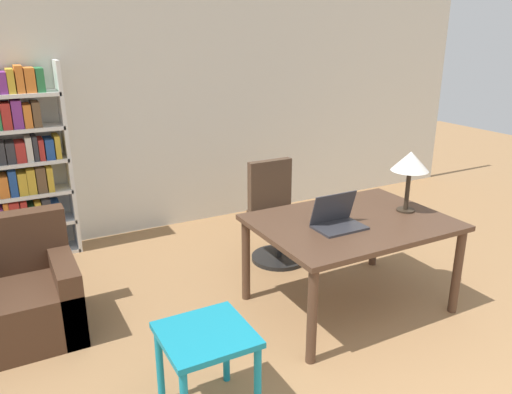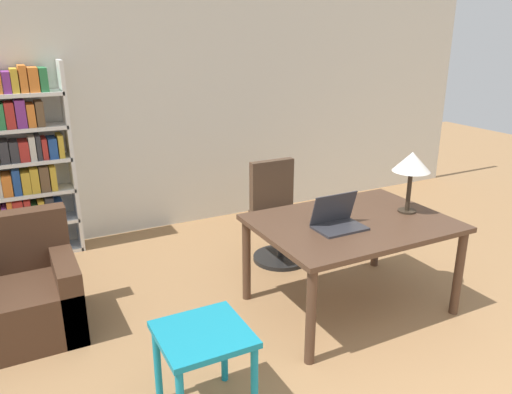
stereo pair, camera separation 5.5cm
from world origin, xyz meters
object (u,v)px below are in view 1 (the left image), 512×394
laptop (337,220)px  desk (351,230)px  side_table_blue (206,348)px  table_lamp (410,163)px  armchair (21,299)px  bookshelf (11,169)px  office_chair (276,216)px

laptop → desk: bearing=17.4°
desk → side_table_blue: desk is taller
laptop → table_lamp: size_ratio=0.75×
laptop → table_lamp: table_lamp is taller
table_lamp → armchair: 3.14m
bookshelf → desk: bearing=-44.5°
laptop → office_chair: bearing=83.2°
office_chair → side_table_blue: size_ratio=1.75×
armchair → table_lamp: bearing=-16.2°
table_lamp → office_chair: size_ratio=0.52×
desk → table_lamp: (0.52, -0.04, 0.49)m
desk → side_table_blue: size_ratio=2.70×
laptop → bookshelf: bearing=132.2°
side_table_blue → bookshelf: size_ratio=0.29×
laptop → office_chair: size_ratio=0.39×
laptop → side_table_blue: 1.45m
desk → office_chair: size_ratio=1.55×
desk → office_chair: 1.09m
desk → laptop: bearing=-162.6°
table_lamp → armchair: size_ratio=0.57×
laptop → armchair: laptop is taller
side_table_blue → armchair: size_ratio=0.64×
laptop → bookshelf: size_ratio=0.20×
office_chair → armchair: 2.34m
desk → laptop: laptop is taller
armchair → bookshelf: size_ratio=0.46×
office_chair → side_table_blue: (-1.43, -1.66, 0.02)m
desk → bookshelf: (-2.27, 2.24, 0.25)m
desk → armchair: armchair is taller
table_lamp → office_chair: (-0.58, 1.10, -0.72)m
armchair → bookshelf: 1.57m
desk → side_table_blue: 1.62m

